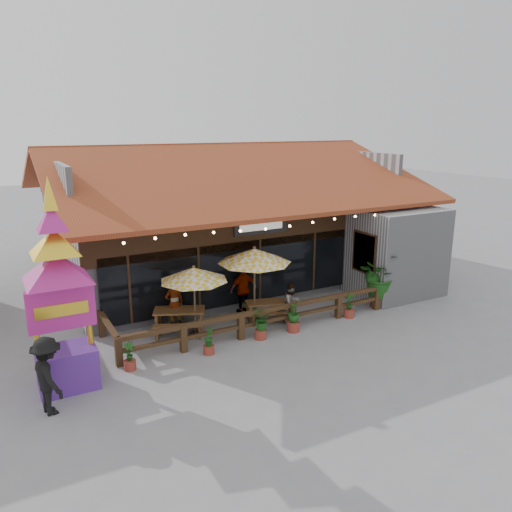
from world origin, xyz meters
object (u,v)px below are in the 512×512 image
picnic_table_left (180,317)px  picnic_table_right (266,307)px  thai_sign_tower (57,273)px  umbrella_right (254,256)px  tropical_plant (379,276)px  umbrella_left (194,274)px  pedestrian (48,376)px

picnic_table_left → picnic_table_right: bearing=-7.3°
picnic_table_right → thai_sign_tower: bearing=-166.7°
umbrella_right → tropical_plant: (4.96, -0.94, -1.21)m
umbrella_left → pedestrian: bearing=-150.8°
umbrella_left → picnic_table_right: 3.21m
picnic_table_left → picnic_table_right: (3.15, -0.41, -0.09)m
pedestrian → thai_sign_tower: bearing=-41.0°
umbrella_left → tropical_plant: (7.29, -0.81, -0.91)m
picnic_table_left → thai_sign_tower: thai_sign_tower is taller
picnic_table_left → tropical_plant: tropical_plant is taller
picnic_table_right → thai_sign_tower: size_ratio=0.28×
thai_sign_tower → pedestrian: (-0.56, -1.10, -2.24)m
umbrella_left → picnic_table_right: (2.75, 0.04, -1.66)m
picnic_table_right → tropical_plant: (4.53, -0.85, 0.75)m
thai_sign_tower → umbrella_left: bearing=20.7°
umbrella_left → pedestrian: umbrella_left is taller
umbrella_left → thai_sign_tower: bearing=-159.3°
umbrella_left → thai_sign_tower: 4.74m
umbrella_right → picnic_table_right: size_ratio=1.97×
picnic_table_right → tropical_plant: bearing=-10.6°
umbrella_right → thai_sign_tower: size_ratio=0.56×
picnic_table_left → tropical_plant: (7.68, -1.25, 0.66)m
umbrella_left → pedestrian: size_ratio=1.25×
picnic_table_left → tropical_plant: bearing=-9.3°
picnic_table_right → umbrella_left: bearing=-179.1°
umbrella_left → picnic_table_right: size_ratio=1.43×
picnic_table_right → thai_sign_tower: 7.77m
thai_sign_tower → pedestrian: thai_sign_tower is taller
umbrella_left → pedestrian: 5.70m
picnic_table_right → picnic_table_left: bearing=172.7°
picnic_table_right → pedestrian: size_ratio=0.87×
pedestrian → umbrella_right: bearing=-82.3°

